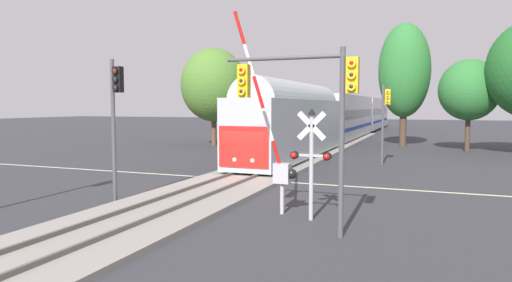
{
  "coord_description": "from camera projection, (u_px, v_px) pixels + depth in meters",
  "views": [
    {
      "loc": [
        8.98,
        -21.36,
        3.81
      ],
      "look_at": [
        0.61,
        0.22,
        2.0
      ],
      "focal_mm": 31.77,
      "sensor_mm": 36.0,
      "label": 1
    }
  ],
  "objects": [
    {
      "name": "oak_far_right",
      "position": [
        469.0,
        90.0,
        37.32
      ],
      "size": [
        4.83,
        4.83,
        7.62
      ],
      "color": "#4C3828",
      "rests_on": "ground"
    },
    {
      "name": "railway_track",
      "position": [
        243.0,
        178.0,
        23.38
      ],
      "size": [
        4.4,
        80.0,
        0.32
      ],
      "color": "gray",
      "rests_on": "ground"
    },
    {
      "name": "ground_plane",
      "position": [
        243.0,
        180.0,
        23.39
      ],
      "size": [
        220.0,
        220.0,
        0.0
      ],
      "primitive_type": "plane",
      "color": "#333338"
    },
    {
      "name": "commuter_train",
      "position": [
        346.0,
        115.0,
        50.91
      ],
      "size": [
        3.04,
        63.78,
        5.16
      ],
      "color": "#B2B7C1",
      "rests_on": "railway_track"
    },
    {
      "name": "crossing_signal_mast",
      "position": [
        311.0,
        152.0,
        14.89
      ],
      "size": [
        1.36,
        0.44,
        3.73
      ],
      "color": "#B2B2B7",
      "rests_on": "ground"
    },
    {
      "name": "elm_centre_background",
      "position": [
        404.0,
        71.0,
        42.19
      ],
      "size": [
        4.71,
        4.71,
        11.47
      ],
      "color": "#4C3828",
      "rests_on": "ground"
    },
    {
      "name": "oak_behind_train",
      "position": [
        214.0,
        85.0,
        42.86
      ],
      "size": [
        6.2,
        6.2,
        9.23
      ],
      "color": "brown",
      "rests_on": "ground"
    },
    {
      "name": "crossing_gate_near",
      "position": [
        277.0,
        151.0,
        15.86
      ],
      "size": [
        2.38,
        0.4,
        7.17
      ],
      "color": "#B7B7BC",
      "rests_on": "ground"
    },
    {
      "name": "traffic_signal_median",
      "position": [
        115.0,
        107.0,
        17.68
      ],
      "size": [
        0.53,
        0.38,
        5.62
      ],
      "color": "#4C4C51",
      "rests_on": "ground"
    },
    {
      "name": "traffic_signal_near_right",
      "position": [
        308.0,
        96.0,
        13.12
      ],
      "size": [
        4.0,
        0.38,
        5.46
      ],
      "color": "#4C4C51",
      "rests_on": "ground"
    },
    {
      "name": "traffic_signal_far_side",
      "position": [
        385.0,
        111.0,
        28.83
      ],
      "size": [
        0.53,
        0.38,
        5.15
      ],
      "color": "#4C4C51",
      "rests_on": "ground"
    },
    {
      "name": "road_centre_stripe",
      "position": [
        243.0,
        179.0,
        23.38
      ],
      "size": [
        44.0,
        0.2,
        0.01
      ],
      "color": "beige",
      "rests_on": "ground"
    }
  ]
}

